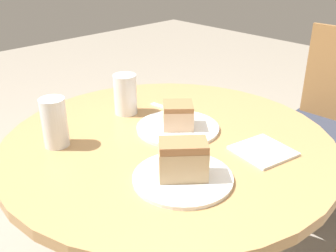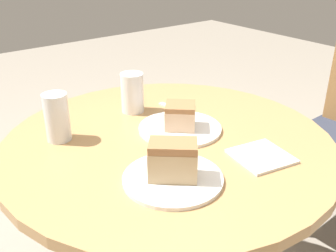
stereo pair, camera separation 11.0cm
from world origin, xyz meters
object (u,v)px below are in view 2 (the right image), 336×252
(plate_near, at_px, (180,128))
(glass_lemonade, at_px, (132,95))
(plate_far, at_px, (173,178))
(cake_slice_near, at_px, (180,116))
(cake_slice_far, at_px, (173,160))
(glass_water, at_px, (57,120))

(plate_near, distance_m, glass_lemonade, 0.21)
(glass_lemonade, bearing_deg, plate_far, -20.49)
(plate_near, distance_m, plate_far, 0.27)
(cake_slice_near, height_order, cake_slice_far, cake_slice_far)
(plate_far, relative_size, cake_slice_far, 1.83)
(glass_lemonade, xyz_separation_m, glass_water, (0.04, -0.27, 0.00))
(cake_slice_near, xyz_separation_m, glass_water, (-0.16, -0.31, 0.01))
(cake_slice_far, height_order, glass_water, glass_water)
(plate_near, relative_size, plate_far, 1.03)
(cake_slice_near, height_order, glass_lemonade, glass_lemonade)
(cake_slice_far, height_order, glass_lemonade, glass_lemonade)
(cake_slice_near, bearing_deg, glass_water, -117.91)
(plate_far, distance_m, glass_water, 0.39)
(plate_near, xyz_separation_m, cake_slice_far, (0.20, -0.18, 0.05))
(plate_near, relative_size, cake_slice_near, 2.05)
(plate_far, bearing_deg, plate_near, 137.13)
(cake_slice_far, xyz_separation_m, glass_water, (-0.36, -0.12, 0.01))
(glass_water, bearing_deg, plate_far, 19.03)
(plate_near, xyz_separation_m, plate_far, (0.20, -0.18, 0.00))
(plate_near, bearing_deg, plate_far, -42.87)
(plate_near, distance_m, cake_slice_far, 0.27)
(cake_slice_near, relative_size, glass_lemonade, 0.93)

